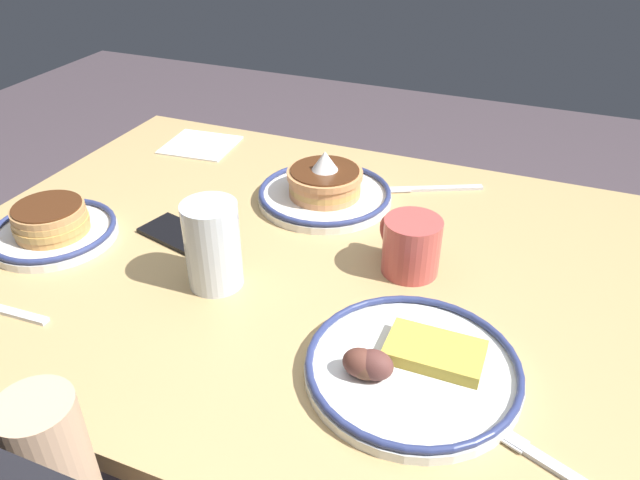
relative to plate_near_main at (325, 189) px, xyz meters
The scene contains 9 objects.
dining_table 0.23m from the plate_near_main, 95.37° to the left, with size 1.15×0.88×0.74m.
plate_near_main is the anchor object (origin of this frame).
plate_center_pancakes 0.47m from the plate_near_main, 125.04° to the left, with size 0.27×0.27×0.05m.
plate_far_companion 0.48m from the plate_near_main, 38.44° to the left, with size 0.21×0.21×0.06m.
coffee_mug 0.26m from the plate_near_main, 142.32° to the left, with size 0.11×0.09×0.09m.
drinking_glass 0.31m from the plate_near_main, 79.51° to the left, with size 0.08×0.08×0.14m.
cell_phone 0.28m from the plate_near_main, 49.77° to the left, with size 0.14×0.07×0.01m, color black.
paper_napkin 0.38m from the plate_near_main, 20.11° to the right, with size 0.15×0.14×0.00m, color white.
butter_knife 0.20m from the plate_near_main, 145.66° to the right, with size 0.22×0.12×0.01m.
Camera 1 is at (-0.36, 0.75, 1.30)m, focal length 34.05 mm.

